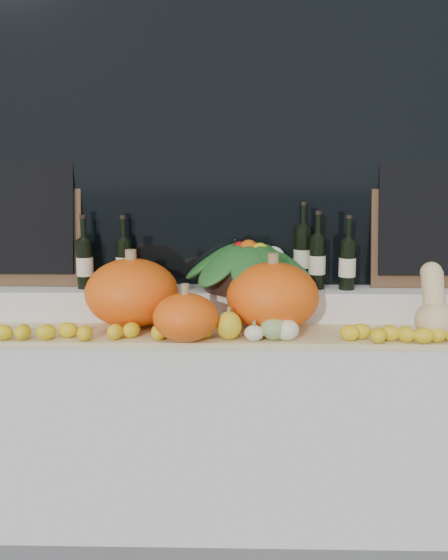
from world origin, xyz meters
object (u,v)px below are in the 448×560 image
at_px(butternut_squash, 434,308).
at_px(produce_bowl, 249,265).
at_px(pumpkin_right, 273,296).
at_px(wine_bottle_tall, 303,255).
at_px(pumpkin_left, 132,293).

distance_m(butternut_squash, produce_bowl, 0.82).
relative_size(pumpkin_right, wine_bottle_tall, 1.01).
bearing_deg(pumpkin_right, butternut_squash, -8.35).
relative_size(butternut_squash, produce_bowl, 0.48).
xyz_separation_m(pumpkin_left, wine_bottle_tall, (0.76, 0.24, 0.13)).
bearing_deg(produce_bowl, pumpkin_right, -63.89).
bearing_deg(wine_bottle_tall, produce_bowl, -162.10).
height_order(pumpkin_right, wine_bottle_tall, wine_bottle_tall).
distance_m(pumpkin_right, wine_bottle_tall, 0.35).
distance_m(butternut_squash, wine_bottle_tall, 0.65).
xyz_separation_m(pumpkin_right, butternut_squash, (0.65, -0.10, -0.02)).
xyz_separation_m(butternut_squash, produce_bowl, (-0.75, 0.30, 0.13)).
distance_m(pumpkin_left, pumpkin_right, 0.61).
relative_size(pumpkin_left, pumpkin_right, 1.03).
bearing_deg(pumpkin_left, wine_bottle_tall, 17.50).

